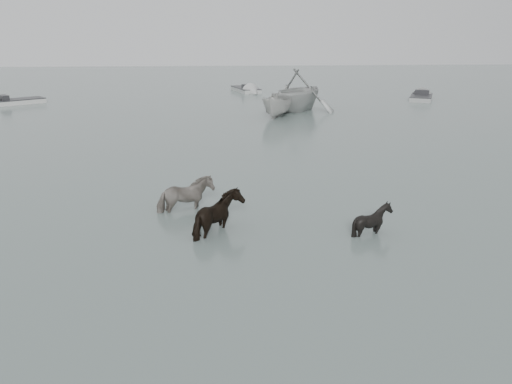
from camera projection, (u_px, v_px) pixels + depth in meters
ground at (278, 225)px, 14.44m from camera, size 140.00×140.00×0.00m
pony_pinto at (185, 188)px, 15.36m from camera, size 1.91×1.38×1.47m
pony_dark at (219, 207)px, 13.68m from camera, size 1.52×1.69×1.51m
pony_black at (373, 213)px, 13.68m from camera, size 1.32×1.25×1.16m
rowboat_trail at (299, 89)px, 34.75m from camera, size 7.43×7.60×3.04m
boat_small at (278, 104)px, 32.41m from camera, size 2.91×4.51×1.63m
skiff_port at (421, 95)px, 40.58m from camera, size 3.58×5.32×0.75m
skiff_outer at (14, 99)px, 38.19m from camera, size 5.66×4.88×0.75m
skiff_mid at (246, 88)px, 46.15m from camera, size 3.13×6.08×0.75m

